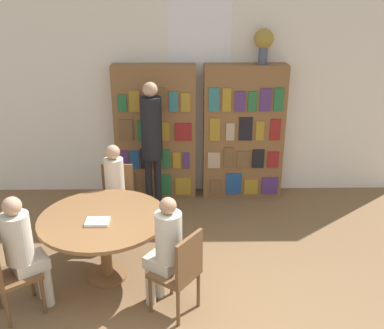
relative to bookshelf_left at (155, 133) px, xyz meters
The scene contains 13 objects.
wall_back 0.85m from the bookshelf_left, 16.63° to the left, with size 6.40×0.07×3.00m.
bookshelf_left is the anchor object (origin of this frame).
bookshelf_right 1.30m from the bookshelf_left, ahead, with size 1.18×0.34×1.99m.
flower_vase 2.01m from the bookshelf_left, ahead, with size 0.27×0.27×0.48m.
reading_table 2.20m from the bookshelf_left, 101.57° to the right, with size 1.37×1.37×0.75m.
chair_near_camera 3.05m from the bookshelf_left, 114.79° to the right, with size 0.56×0.56×0.90m.
chair_left_side 1.29m from the bookshelf_left, 111.57° to the right, with size 0.40×0.40×0.90m.
chair_far_side 2.80m from the bookshelf_left, 81.82° to the right, with size 0.56×0.56×0.90m.
seated_reader_left 1.39m from the bookshelf_left, 108.71° to the right, with size 0.24×0.36×1.24m.
seated_reader_right 2.65m from the bookshelf_left, 84.67° to the right, with size 0.41×0.40×1.23m.
seated_reader_back 2.87m from the bookshelf_left, 113.04° to the right, with size 0.42×0.41×1.25m.
librarian_standing 0.52m from the bookshelf_left, 91.81° to the right, with size 0.29×0.56×1.85m.
open_book_on_table 2.32m from the bookshelf_left, 101.66° to the right, with size 0.24×0.18×0.03m.
Camera 1 is at (-0.20, -3.03, 3.05)m, focal length 42.00 mm.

